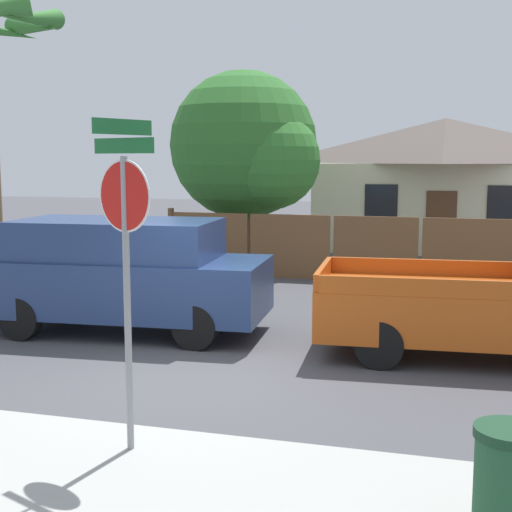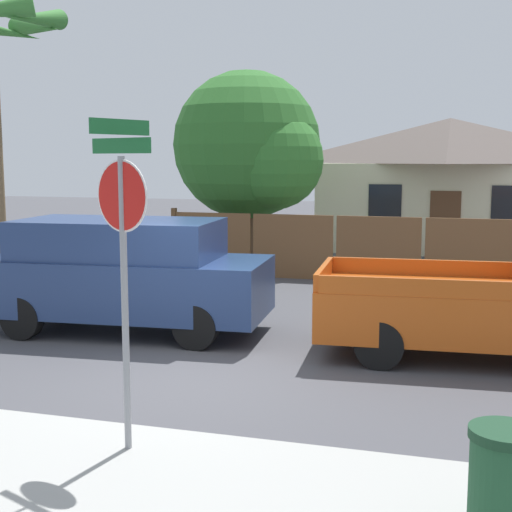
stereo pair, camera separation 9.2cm
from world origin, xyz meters
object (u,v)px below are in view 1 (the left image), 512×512
at_px(house, 444,180).
at_px(stop_sign, 125,231).
at_px(trash_bin, 509,485).
at_px(orange_pickup, 504,305).
at_px(red_suv, 123,272).
at_px(oak_tree, 249,148).

height_order(house, stop_sign, house).
distance_m(house, trash_bin, 19.66).
distance_m(stop_sign, trash_bin, 4.12).
height_order(house, orange_pickup, house).
distance_m(house, red_suv, 15.06).
height_order(orange_pickup, stop_sign, stop_sign).
distance_m(orange_pickup, trash_bin, 5.44).
xyz_separation_m(oak_tree, stop_sign, (2.37, -12.50, -0.98)).
distance_m(orange_pickup, stop_sign, 6.14).
relative_size(house, trash_bin, 9.29).
relative_size(oak_tree, stop_sign, 1.61).
relative_size(oak_tree, red_suv, 1.09).
bearing_deg(oak_tree, red_suv, -89.41).
bearing_deg(stop_sign, red_suv, 138.70).
height_order(oak_tree, trash_bin, oak_tree).
distance_m(red_suv, trash_bin, 8.02).
height_order(oak_tree, red_suv, oak_tree).
bearing_deg(red_suv, oak_tree, 86.52).
bearing_deg(house, stop_sign, -98.26).
bearing_deg(stop_sign, oak_tree, 122.65).
bearing_deg(house, red_suv, -109.47).
xyz_separation_m(house, red_suv, (-5.00, -14.16, -1.19)).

